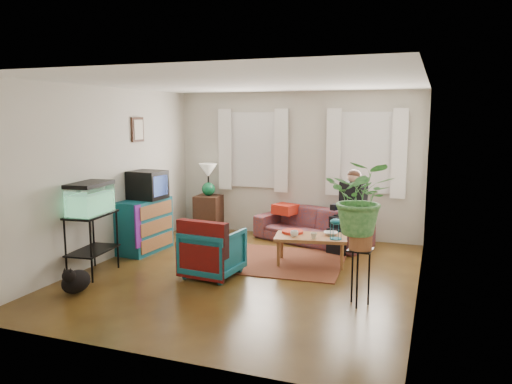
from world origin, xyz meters
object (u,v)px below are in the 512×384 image
at_px(sofa, 312,220).
at_px(dresser, 144,225).
at_px(coffee_table, 311,250).
at_px(plant_stand, 359,277).
at_px(armchair, 213,250).
at_px(side_table, 209,213).
at_px(aquarium_stand, 92,244).

height_order(sofa, dresser, dresser).
height_order(coffee_table, plant_stand, plant_stand).
relative_size(sofa, armchair, 2.78).
relative_size(armchair, plant_stand, 1.08).
xyz_separation_m(side_table, plant_stand, (3.28, -2.87, -0.00)).
relative_size(side_table, aquarium_stand, 0.80).
xyz_separation_m(aquarium_stand, coffee_table, (2.72, 1.48, -0.21)).
bearing_deg(aquarium_stand, armchair, 11.61).
xyz_separation_m(side_table, dresser, (-0.34, -1.70, 0.09)).
distance_m(side_table, dresser, 1.73).
distance_m(sofa, plant_stand, 2.90).
bearing_deg(armchair, aquarium_stand, 23.18).
xyz_separation_m(aquarium_stand, armchair, (1.59, 0.51, -0.06)).
height_order(aquarium_stand, plant_stand, aquarium_stand).
relative_size(aquarium_stand, coffee_table, 0.82).
distance_m(dresser, plant_stand, 3.81).
xyz_separation_m(side_table, armchair, (1.24, -2.47, 0.02)).
xyz_separation_m(side_table, aquarium_stand, (-0.35, -2.97, 0.09)).
relative_size(sofa, aquarium_stand, 2.36).
distance_m(aquarium_stand, coffee_table, 3.10).
bearing_deg(side_table, plant_stand, -41.21).
bearing_deg(dresser, plant_stand, -13.81).
xyz_separation_m(sofa, coffee_table, (0.29, -1.26, -0.18)).
distance_m(aquarium_stand, plant_stand, 3.63).
xyz_separation_m(sofa, plant_stand, (1.20, -2.64, -0.06)).
distance_m(sofa, side_table, 2.09).
height_order(side_table, dresser, dresser).
bearing_deg(armchair, dresser, -20.57).
distance_m(sofa, armchair, 2.39).
height_order(sofa, side_table, sofa).
height_order(aquarium_stand, coffee_table, aquarium_stand).
xyz_separation_m(side_table, coffee_table, (2.37, -1.49, -0.12)).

